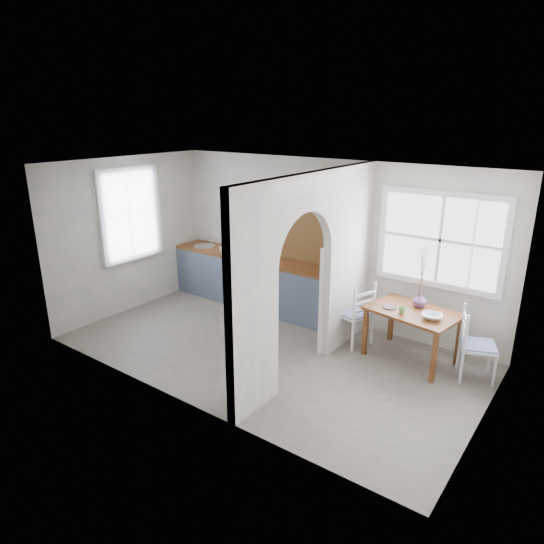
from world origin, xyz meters
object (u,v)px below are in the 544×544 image
Objects in this scene: chair_left at (354,312)px; vase at (420,300)px; dining_table at (411,335)px; chair_right at (479,345)px; kettle at (335,269)px.

chair_left is 5.08× the size of vase.
dining_table is 0.89m from chair_left.
vase is at bearing 119.38° from chair_left.
vase reaches higher than dining_table.
kettle reaches higher than chair_right.
chair_right is at bearing -10.21° from vase.
chair_right is 0.94m from vase.
chair_right is at bearing 108.70° from chair_left.
kettle reaches higher than chair_left.
chair_right reaches higher than dining_table.
kettle is at bearing 63.25° from chair_right.
vase is at bearing 95.72° from dining_table.
dining_table is at bearing 108.06° from chair_left.
kettle is (-2.21, 0.21, 0.54)m from chair_right.
dining_table is 0.87m from chair_right.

